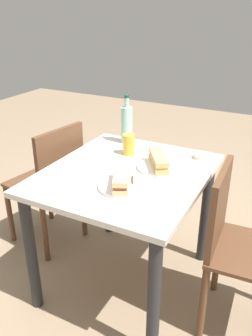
# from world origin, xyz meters

# --- Properties ---
(ground_plane) EXTENTS (8.00, 8.00, 0.00)m
(ground_plane) POSITION_xyz_m (0.00, 0.00, 0.00)
(ground_plane) COLOR #8C755B
(dining_table) EXTENTS (0.93, 0.82, 0.73)m
(dining_table) POSITION_xyz_m (0.00, 0.00, 0.61)
(dining_table) COLOR beige
(dining_table) RESTS_ON ground
(chair_far) EXTENTS (0.42, 0.42, 0.86)m
(chair_far) POSITION_xyz_m (0.00, 0.61, 0.49)
(chair_far) COLOR brown
(chair_far) RESTS_ON ground
(chair_near) EXTENTS (0.46, 0.46, 0.86)m
(chair_near) POSITION_xyz_m (-0.11, -0.61, 0.49)
(chair_near) COLOR brown
(chair_near) RESTS_ON ground
(plate_near) EXTENTS (0.23, 0.23, 0.01)m
(plate_near) POSITION_xyz_m (0.17, 0.07, 0.74)
(plate_near) COLOR white
(plate_near) RESTS_ON dining_table
(baguette_sandwich_near) EXTENTS (0.23, 0.15, 0.07)m
(baguette_sandwich_near) POSITION_xyz_m (0.17, 0.07, 0.78)
(baguette_sandwich_near) COLOR #DBB77A
(baguette_sandwich_near) RESTS_ON plate_near
(knife_near) EXTENTS (0.17, 0.09, 0.01)m
(knife_near) POSITION_xyz_m (0.14, 0.11, 0.75)
(knife_near) COLOR silver
(knife_near) RESTS_ON plate_near
(plate_far) EXTENTS (0.23, 0.23, 0.01)m
(plate_far) POSITION_xyz_m (-0.11, 0.14, 0.74)
(plate_far) COLOR white
(plate_far) RESTS_ON dining_table
(baguette_sandwich_far) EXTENTS (0.23, 0.19, 0.07)m
(baguette_sandwich_far) POSITION_xyz_m (-0.11, 0.14, 0.78)
(baguette_sandwich_far) COLOR tan
(baguette_sandwich_far) RESTS_ON plate_far
(knife_far) EXTENTS (0.12, 0.15, 0.01)m
(knife_far) POSITION_xyz_m (-0.15, 0.17, 0.75)
(knife_far) COLOR silver
(knife_far) RESTS_ON plate_far
(water_bottle) EXTENTS (0.07, 0.07, 0.30)m
(water_bottle) POSITION_xyz_m (-0.38, -0.19, 0.86)
(water_bottle) COLOR #99C6B7
(water_bottle) RESTS_ON dining_table
(beer_glass) EXTENTS (0.07, 0.07, 0.12)m
(beer_glass) POSITION_xyz_m (-0.22, -0.09, 0.80)
(beer_glass) COLOR gold
(beer_glass) RESTS_ON dining_table
(olive_bowl) EXTENTS (0.09, 0.09, 0.03)m
(olive_bowl) POSITION_xyz_m (-0.35, 0.30, 0.75)
(olive_bowl) COLOR silver
(olive_bowl) RESTS_ON dining_table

